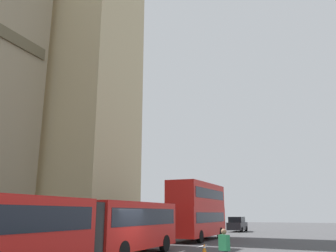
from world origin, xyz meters
name	(u,v)px	position (x,y,z in m)	size (l,w,h in m)	color
articulated_bus	(78,226)	(-2.62, 1.99, 1.75)	(17.05, 2.54, 2.90)	red
double_decker_bus	(198,208)	(14.25, 2.00, 2.71)	(9.26, 2.54, 4.90)	red
sedan_lead	(237,224)	(30.03, 2.04, 0.91)	(4.40, 1.86, 1.85)	black
traffic_cone_west	(204,248)	(4.77, -1.56, 0.28)	(0.36, 0.36, 0.58)	black
traffic_cone_middle	(226,245)	(7.67, -2.12, 0.28)	(0.36, 0.36, 0.58)	black
traffic_cone_east	(228,241)	(10.25, -1.60, 0.28)	(0.36, 0.36, 0.58)	black
pedestrian_near_cones	(224,249)	(-1.82, -4.52, 0.91)	(0.38, 0.46, 1.69)	#333333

